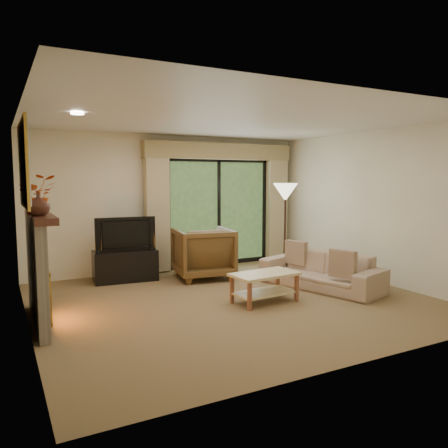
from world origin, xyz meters
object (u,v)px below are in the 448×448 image
media_console (125,266)px  sofa (321,270)px  armchair (203,253)px  coffee_table (264,288)px

media_console → sofa: 3.34m
media_console → armchair: (1.30, -0.42, 0.18)m
coffee_table → armchair: bearing=89.1°
coffee_table → media_console: bearing=117.5°
sofa → coffee_table: bearing=-95.0°
armchair → coffee_table: size_ratio=1.04×
sofa → coffee_table: (-1.26, -0.27, -0.08)m
media_console → sofa: sofa is taller
media_console → armchair: size_ratio=1.08×
sofa → coffee_table: 1.29m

